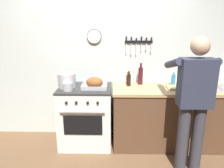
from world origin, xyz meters
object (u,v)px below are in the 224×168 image
at_px(person_cook, 194,98).
at_px(bottle_cooking_oil, 185,76).
at_px(stove, 86,116).
at_px(saucepan, 68,87).
at_px(bottle_dish_soap, 173,80).
at_px(stock_pot, 67,80).
at_px(cutting_board, 179,87).
at_px(bottle_olive_oil, 193,76).
at_px(bottle_wine_red, 141,75).
at_px(roasting_pan, 94,84).
at_px(bottle_soy_sauce, 129,80).
at_px(bottle_hot_sauce, 128,79).

relative_size(person_cook, bottle_cooking_oil, 5.79).
xyz_separation_m(stove, saucepan, (-0.22, -0.15, 0.51)).
bearing_deg(stove, saucepan, -144.63).
bearing_deg(bottle_dish_soap, person_cook, -85.27).
height_order(stock_pot, bottle_dish_soap, bottle_dish_soap).
bearing_deg(cutting_board, bottle_cooking_oil, 59.37).
bearing_deg(bottle_olive_oil, bottle_wine_red, -177.81).
relative_size(stock_pot, bottle_dish_soap, 1.17).
relative_size(saucepan, bottle_olive_oil, 0.45).
xyz_separation_m(roasting_pan, bottle_soy_sauce, (0.49, 0.16, 0.02)).
bearing_deg(stove, bottle_dish_soap, 4.66).
xyz_separation_m(bottle_dish_soap, bottle_olive_oil, (0.33, 0.11, 0.04)).
distance_m(bottle_olive_oil, bottle_wine_red, 0.80).
relative_size(stock_pot, cutting_board, 0.71).
bearing_deg(bottle_olive_oil, bottle_hot_sauce, -177.59).
distance_m(stove, bottle_hot_sauce, 0.84).
relative_size(bottle_soy_sauce, bottle_olive_oil, 0.73).
relative_size(stove, bottle_soy_sauce, 4.02).
xyz_separation_m(roasting_pan, bottle_olive_oil, (1.48, 0.29, 0.05)).
height_order(person_cook, bottle_dish_soap, person_cook).
bearing_deg(bottle_cooking_oil, person_cook, -100.51).
relative_size(cutting_board, bottle_cooking_oil, 1.26).
xyz_separation_m(person_cook, bottle_olive_oil, (0.27, 0.80, 0.08)).
height_order(bottle_soy_sauce, bottle_wine_red, bottle_wine_red).
height_order(cutting_board, bottle_wine_red, bottle_wine_red).
distance_m(saucepan, bottle_dish_soap, 1.54).
distance_m(roasting_pan, bottle_dish_soap, 1.17).
bearing_deg(bottle_olive_oil, stove, -172.41).
relative_size(bottle_soy_sauce, bottle_wine_red, 0.69).
height_order(stove, bottle_cooking_oil, bottle_cooking_oil).
bearing_deg(bottle_soy_sauce, stove, -171.97).
distance_m(cutting_board, bottle_cooking_oil, 0.31).
bearing_deg(roasting_pan, bottle_soy_sauce, 18.48).
height_order(roasting_pan, cutting_board, roasting_pan).
xyz_separation_m(roasting_pan, stock_pot, (-0.41, 0.08, 0.03)).
bearing_deg(saucepan, bottle_cooking_oil, 12.62).
bearing_deg(stock_pot, saucepan, -74.34).
relative_size(bottle_hot_sauce, bottle_olive_oil, 0.61).
bearing_deg(cutting_board, stock_pot, 179.16).
height_order(stove, bottle_wine_red, bottle_wine_red).
bearing_deg(saucepan, bottle_dish_soap, 9.71).
bearing_deg(bottle_dish_soap, bottle_cooking_oil, 31.25).
xyz_separation_m(stove, bottle_cooking_oil, (1.51, 0.23, 0.57)).
bearing_deg(stove, bottle_hot_sauce, 15.52).
height_order(stove, roasting_pan, roasting_pan).
xyz_separation_m(bottle_hot_sauce, bottle_cooking_oil, (0.88, 0.06, 0.04)).
bearing_deg(bottle_hot_sauce, bottle_soy_sauce, -82.66).
height_order(person_cook, bottle_wine_red, person_cook).
xyz_separation_m(bottle_hot_sauce, bottle_wine_red, (0.19, 0.01, 0.06)).
bearing_deg(roasting_pan, stove, 153.03).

